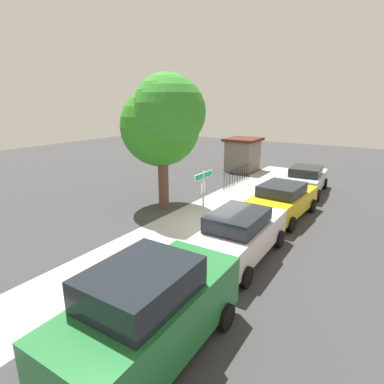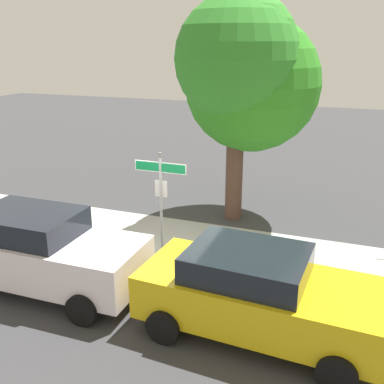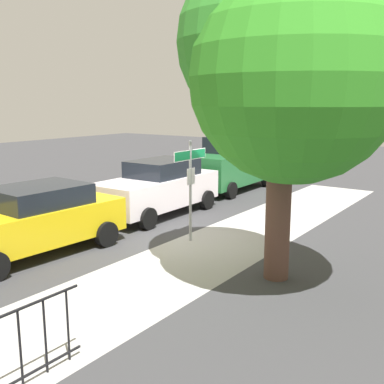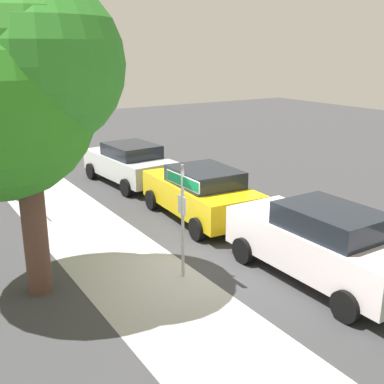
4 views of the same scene
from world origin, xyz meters
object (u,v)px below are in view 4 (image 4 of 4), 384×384
at_px(shade_tree, 18,80).
at_px(car_white, 321,243).
at_px(car_silver, 129,163).
at_px(car_yellow, 201,192).
at_px(street_sign, 183,202).

distance_m(shade_tree, car_white, 7.15).
relative_size(shade_tree, car_silver, 1.48).
bearing_deg(car_silver, car_yellow, 178.00).
bearing_deg(shade_tree, car_silver, -38.88).
bearing_deg(car_white, car_silver, 0.57).
xyz_separation_m(car_white, car_silver, (9.53, 0.19, -0.07)).
bearing_deg(car_yellow, car_silver, 4.94).
xyz_separation_m(shade_tree, car_yellow, (1.73, -5.39, -3.58)).
height_order(street_sign, car_yellow, street_sign).
xyz_separation_m(street_sign, car_white, (-1.75, -2.51, -0.90)).
bearing_deg(shade_tree, street_sign, -113.46).
bearing_deg(car_yellow, car_white, -176.21).
relative_size(street_sign, car_white, 0.58).
relative_size(car_yellow, car_silver, 1.02).
bearing_deg(car_silver, car_white, 177.42).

